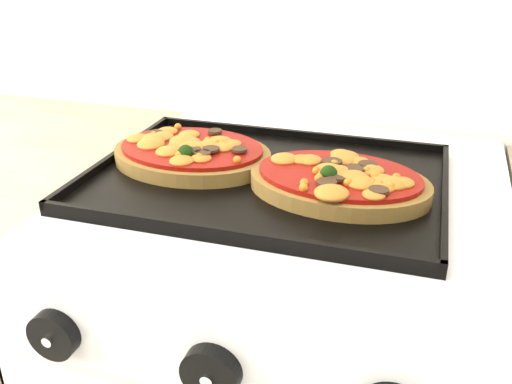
% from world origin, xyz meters
% --- Properties ---
extents(control_panel, '(0.60, 0.02, 0.09)m').
position_xyz_m(control_panel, '(-0.00, 1.39, 0.85)').
color(control_panel, white).
rests_on(control_panel, stove).
extents(knob_left, '(0.06, 0.02, 0.06)m').
position_xyz_m(knob_left, '(-0.18, 1.37, 0.85)').
color(knob_left, black).
rests_on(knob_left, control_panel).
extents(knob_center, '(0.06, 0.02, 0.06)m').
position_xyz_m(knob_center, '(0.00, 1.37, 0.85)').
color(knob_center, black).
rests_on(knob_center, control_panel).
extents(baking_tray, '(0.50, 0.38, 0.02)m').
position_xyz_m(baking_tray, '(-0.04, 1.69, 0.92)').
color(baking_tray, black).
rests_on(baking_tray, stove).
extents(pizza_left, '(0.25, 0.19, 0.04)m').
position_xyz_m(pizza_left, '(-0.17, 1.71, 0.94)').
color(pizza_left, brown).
rests_on(pizza_left, baking_tray).
extents(pizza_right, '(0.26, 0.20, 0.04)m').
position_xyz_m(pizza_right, '(0.06, 1.68, 0.94)').
color(pizza_right, brown).
rests_on(pizza_right, baking_tray).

